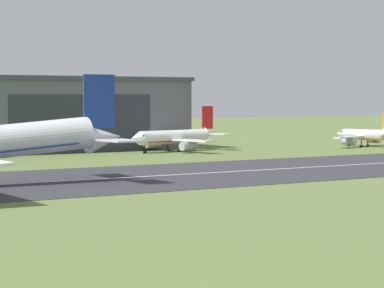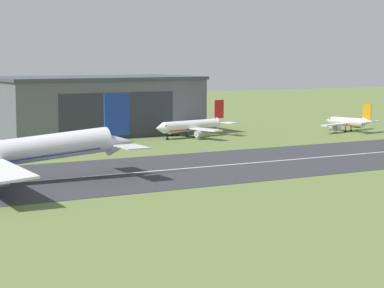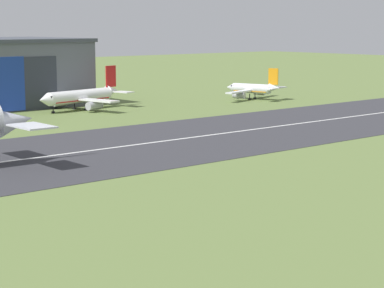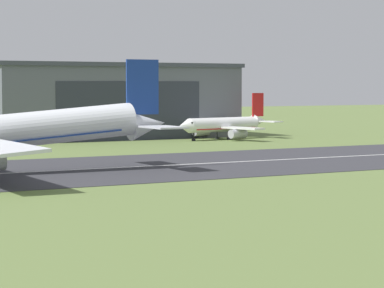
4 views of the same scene
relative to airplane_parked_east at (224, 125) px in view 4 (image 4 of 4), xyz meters
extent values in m
cube|color=#333338|center=(-28.85, -51.45, -3.15)|extent=(483.89, 41.34, 0.06)
cube|color=silver|center=(-28.85, -51.45, -3.11)|extent=(435.50, 0.70, 0.01)
cube|color=slate|center=(-19.67, 23.37, 4.81)|extent=(56.90, 33.95, 15.98)
cube|color=#424751|center=(-19.67, 23.37, 13.25)|extent=(57.90, 34.95, 0.90)
cube|color=#2D333D|center=(-19.67, 6.35, 3.21)|extent=(34.14, 0.12, 12.78)
cone|color=silver|center=(-45.41, -53.32, 3.13)|extent=(5.93, 4.27, 4.59)
cube|color=navy|center=(-46.24, -53.31, 8.56)|extent=(5.06, 0.36, 7.90)
cube|color=silver|center=(-45.76, -47.44, 2.99)|extent=(4.53, 7.17, 0.24)
cube|color=silver|center=(-45.93, -59.19, 2.99)|extent=(4.53, 7.17, 0.24)
cylinder|color=white|center=(-0.34, -0.07, 0.12)|extent=(19.34, 6.66, 3.12)
cone|color=white|center=(-11.10, -2.13, 0.12)|extent=(3.35, 3.60, 3.12)
cone|color=white|center=(10.87, 2.09, 0.68)|extent=(4.21, 3.47, 2.81)
cube|color=black|center=(-9.58, -1.84, 0.74)|extent=(1.58, 2.81, 0.44)
cube|color=red|center=(-0.34, -0.07, -0.74)|extent=(17.44, 6.15, 0.20)
cube|color=white|center=(-2.02, 6.62, -0.43)|extent=(5.03, 11.03, 0.40)
cylinder|color=#A8A8B2|center=(-2.46, 5.67, -1.65)|extent=(4.35, 2.67, 1.94)
cube|color=white|center=(0.58, -6.90, -0.43)|extent=(5.03, 11.03, 0.40)
cylinder|color=#A8A8B2|center=(-0.19, -6.18, -1.65)|extent=(4.35, 2.67, 1.94)
cube|color=red|center=(10.32, 1.98, 4.34)|extent=(3.39, 0.92, 5.31)
cube|color=white|center=(9.97, 5.94, 0.59)|extent=(3.82, 5.25, 0.24)
cube|color=white|center=(11.46, -1.83, 0.59)|extent=(3.82, 5.25, 0.24)
cylinder|color=black|center=(-8.54, -1.64, -2.31)|extent=(0.24, 0.24, 1.73)
cylinder|color=black|center=(-8.54, -1.64, -2.96)|extent=(0.84, 0.84, 0.44)
cylinder|color=black|center=(-0.58, 1.80, -2.31)|extent=(0.24, 0.24, 1.73)
cylinder|color=black|center=(-0.58, 1.80, -2.96)|extent=(0.84, 0.84, 0.44)
cylinder|color=black|center=(0.12, -1.88, -2.31)|extent=(0.24, 0.24, 1.73)
cylinder|color=black|center=(0.12, -1.88, -2.96)|extent=(0.84, 0.84, 0.44)
camera|label=1|loc=(-107.72, -172.86, 9.39)|focal=85.00mm
camera|label=2|loc=(-102.98, -182.46, 19.21)|focal=70.00mm
camera|label=3|loc=(-97.35, -152.42, 17.06)|focal=70.00mm
camera|label=4|loc=(-104.28, -170.86, 8.92)|focal=85.00mm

